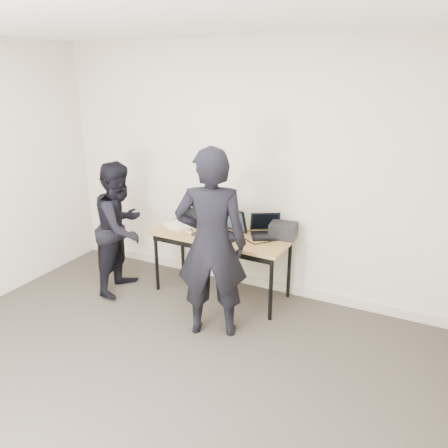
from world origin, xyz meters
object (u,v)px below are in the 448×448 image
Objects in this scene: laptop_beige at (182,222)px; person_observer at (121,228)px; laptop_center at (225,230)px; desk at (221,239)px; laptop_right at (266,231)px; equipment_box at (283,230)px; person_typist at (211,245)px; leather_satchel at (216,214)px.

person_observer reaches higher than laptop_beige.
person_observer reaches higher than laptop_center.
laptop_right is (0.45, 0.17, 0.11)m from desk.
desk is 0.67m from equipment_box.
person_typist is (0.76, -0.71, 0.13)m from laptop_beige.
laptop_center is 1.15× the size of leather_satchel.
laptop_center is at bearing -26.49° from desk.
desk is 0.85× the size of person_typist.
desk is 3.96× the size of leather_satchel.
desk is 0.14m from laptop_center.
laptop_beige is 0.40m from leather_satchel.
desk is 5.60× the size of equipment_box.
leather_satchel is at bearing 146.63° from laptop_center.
laptop_right is 1.56× the size of equipment_box.
leather_satchel is (-0.24, 0.26, 0.06)m from laptop_center.
laptop_beige reaches higher than equipment_box.
laptop_right is 1.60m from person_observer.
person_typist is (-0.20, -0.87, 0.12)m from laptop_right.
person_typist is (0.19, -0.66, 0.11)m from laptop_center.
desk is 3.44× the size of laptop_center.
leather_satchel is 1.06m from person_observer.
laptop_right is at bearing -172.74° from equipment_box.
equipment_box is (0.63, 0.19, 0.14)m from desk.
person_observer is at bearing 171.04° from laptop_right.
laptop_beige is at bearing -155.98° from leather_satchel.
laptop_beige is 1.15m from equipment_box.
leather_satchel is 1.41× the size of equipment_box.
desk is at bearing 19.43° from laptop_beige.
person_observer is (-0.87, -0.60, -0.11)m from leather_satchel.
equipment_box is (1.14, 0.18, 0.03)m from laptop_beige.
person_typist reaches higher than laptop_right.
leather_satchel reaches higher than laptop_right.
laptop_center is 0.61m from equipment_box.
leather_satchel is 0.21× the size of person_typist.
laptop_beige is 0.57m from laptop_center.
leather_satchel is at bearing 177.47° from equipment_box.
laptop_beige is at bearing -171.24° from laptop_center.
leather_satchel is at bearing 54.03° from laptop_beige.
person_observer is (-1.30, 0.33, -0.16)m from person_typist.
laptop_right is at bearing -14.14° from leather_satchel.
equipment_box is (0.81, -0.04, -0.05)m from leather_satchel.
laptop_right is 0.29× the size of person_observer.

